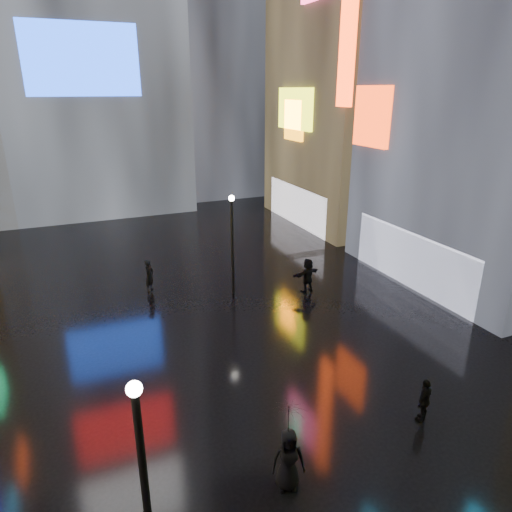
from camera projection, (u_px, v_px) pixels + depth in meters
ground at (195, 298)px, 23.24m from camera, size 140.00×140.00×0.00m
building_right_far at (362, 31)px, 32.91m from camera, size 10.28×12.00×28.00m
tower_flank_right at (203, 10)px, 43.13m from camera, size 12.00×12.00×34.00m
lamp_near at (144, 480)px, 8.79m from camera, size 0.30×0.30×5.20m
lamp_far at (232, 240)px, 22.79m from camera, size 0.30×0.30×5.20m
pedestrian_3 at (424, 400)px, 14.45m from camera, size 0.96×0.72×1.52m
pedestrian_4 at (288, 460)px, 11.94m from camera, size 1.02×0.81×1.81m
pedestrian_5 at (308, 275)px, 23.73m from camera, size 1.76×0.91×1.81m
pedestrian_6 at (149, 276)px, 23.82m from camera, size 0.71×0.74×1.71m
umbrella_2 at (289, 419)px, 11.48m from camera, size 1.24×1.25×0.82m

